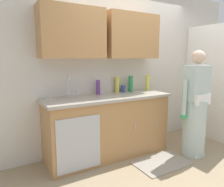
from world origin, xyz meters
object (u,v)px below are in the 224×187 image
(sink, at_px, (74,100))
(bottle_water_tall, at_px, (148,83))
(person_at_sink, at_px, (195,112))
(bottle_soap, at_px, (98,87))
(cup_by_sink, at_px, (123,89))
(bottle_cleaner_spray, at_px, (131,84))
(knife_on_counter, at_px, (48,99))
(bottle_water_short, at_px, (117,85))

(sink, xyz_separation_m, bottle_water_tall, (1.43, 0.16, 0.15))
(person_at_sink, xyz_separation_m, bottle_soap, (-1.21, 0.87, 0.36))
(sink, distance_m, cup_by_sink, 0.96)
(bottle_cleaner_spray, bearing_deg, sink, -170.97)
(bottle_water_tall, distance_m, knife_on_counter, 1.75)
(sink, height_order, bottle_water_tall, sink)
(bottle_water_short, bearing_deg, knife_on_counter, -178.26)
(bottle_water_tall, distance_m, bottle_soap, 0.96)
(bottle_cleaner_spray, distance_m, bottle_water_short, 0.24)
(bottle_soap, bearing_deg, cup_by_sink, 0.66)
(bottle_water_tall, bearing_deg, knife_on_counter, 178.89)
(person_at_sink, bearing_deg, cup_by_sink, 130.34)
(bottle_water_short, height_order, cup_by_sink, bottle_water_short)
(sink, bearing_deg, knife_on_counter, 148.65)
(person_at_sink, distance_m, bottle_cleaner_spray, 1.11)
(bottle_water_tall, relative_size, knife_on_counter, 1.14)
(bottle_cleaner_spray, distance_m, knife_on_counter, 1.40)
(bottle_soap, distance_m, knife_on_counter, 0.79)
(bottle_soap, relative_size, bottle_water_short, 0.90)
(bottle_soap, xyz_separation_m, cup_by_sink, (0.47, 0.01, -0.06))
(bottle_soap, bearing_deg, bottle_water_tall, -2.33)
(person_at_sink, height_order, cup_by_sink, person_at_sink)
(cup_by_sink, bearing_deg, bottle_soap, -179.34)
(person_at_sink, distance_m, bottle_water_short, 1.29)
(person_at_sink, xyz_separation_m, bottle_cleaner_spray, (-0.61, 0.85, 0.38))
(bottle_soap, bearing_deg, sink, -157.36)
(bottle_water_tall, distance_m, bottle_water_short, 0.59)
(bottle_water_tall, relative_size, bottle_soap, 1.20)
(bottle_water_short, xyz_separation_m, cup_by_sink, (0.10, -0.02, -0.07))
(person_at_sink, relative_size, bottle_water_short, 6.38)
(bottle_water_short, relative_size, knife_on_counter, 1.06)
(sink, height_order, person_at_sink, person_at_sink)
(person_at_sink, height_order, bottle_cleaner_spray, person_at_sink)
(sink, bearing_deg, cup_by_sink, 12.13)
(knife_on_counter, bearing_deg, bottle_water_tall, 117.86)
(bottle_water_tall, height_order, bottle_cleaner_spray, bottle_water_tall)
(sink, relative_size, bottle_water_short, 1.97)
(sink, relative_size, cup_by_sink, 4.58)
(knife_on_counter, bearing_deg, bottle_water_short, 120.71)
(bottle_water_tall, bearing_deg, bottle_soap, 177.67)
(person_at_sink, relative_size, bottle_soap, 7.09)
(cup_by_sink, height_order, knife_on_counter, cup_by_sink)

